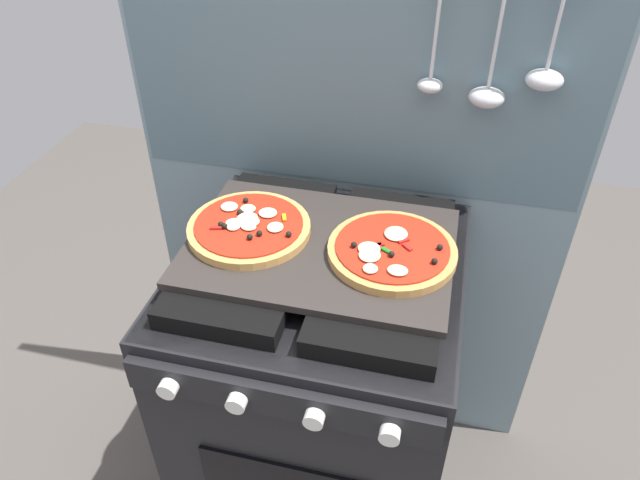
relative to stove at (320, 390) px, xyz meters
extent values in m
cube|color=#7A939E|center=(0.00, 0.34, 0.32)|extent=(1.10, 0.03, 1.55)
cube|color=slate|center=(0.00, 0.32, 0.70)|extent=(1.08, 0.00, 0.56)
cylinder|color=silver|center=(0.17, 0.29, 0.82)|extent=(0.01, 0.01, 0.21)
ellipsoid|color=silver|center=(0.17, 0.29, 0.70)|extent=(0.05, 0.05, 0.03)
cylinder|color=silver|center=(0.29, 0.29, 0.82)|extent=(0.01, 0.01, 0.22)
ellipsoid|color=silver|center=(0.29, 0.29, 0.69)|extent=(0.08, 0.06, 0.04)
cylinder|color=silver|center=(0.39, 0.29, 0.85)|extent=(0.01, 0.01, 0.17)
ellipsoid|color=silver|center=(0.39, 0.29, 0.74)|extent=(0.08, 0.06, 0.04)
cube|color=black|center=(0.00, 0.00, -0.02)|extent=(0.60, 0.60, 0.86)
cube|color=black|center=(0.00, 0.00, 0.40)|extent=(0.59, 0.59, 0.01)
cube|color=black|center=(-0.14, 0.00, 0.43)|extent=(0.24, 0.51, 0.04)
cube|color=black|center=(0.14, 0.00, 0.43)|extent=(0.24, 0.51, 0.04)
cube|color=black|center=(0.00, -0.31, 0.35)|extent=(0.58, 0.02, 0.07)
cylinder|color=silver|center=(-0.20, -0.33, 0.35)|extent=(0.04, 0.02, 0.04)
cylinder|color=silver|center=(-0.07, -0.33, 0.35)|extent=(0.04, 0.02, 0.04)
cylinder|color=silver|center=(0.07, -0.33, 0.35)|extent=(0.04, 0.02, 0.04)
cylinder|color=silver|center=(0.20, -0.33, 0.35)|extent=(0.04, 0.02, 0.04)
cube|color=#2D2826|center=(0.00, 0.00, 0.46)|extent=(0.54, 0.38, 0.02)
cylinder|color=tan|center=(-0.15, 0.01, 0.47)|extent=(0.26, 0.26, 0.02)
cylinder|color=#AD2614|center=(-0.15, 0.01, 0.49)|extent=(0.23, 0.23, 0.00)
ellipsoid|color=beige|center=(-0.18, -0.01, 0.49)|extent=(0.03, 0.03, 0.01)
ellipsoid|color=beige|center=(-0.15, -0.01, 0.49)|extent=(0.03, 0.03, 0.01)
ellipsoid|color=beige|center=(-0.09, 0.00, 0.49)|extent=(0.03, 0.04, 0.01)
ellipsoid|color=beige|center=(-0.12, 0.05, 0.49)|extent=(0.04, 0.04, 0.01)
ellipsoid|color=beige|center=(-0.18, 0.00, 0.49)|extent=(0.04, 0.03, 0.01)
ellipsoid|color=beige|center=(-0.15, 0.01, 0.49)|extent=(0.04, 0.04, 0.01)
ellipsoid|color=beige|center=(-0.17, 0.05, 0.49)|extent=(0.03, 0.03, 0.01)
ellipsoid|color=beige|center=(-0.21, 0.05, 0.49)|extent=(0.04, 0.04, 0.01)
ellipsoid|color=beige|center=(-0.16, 0.02, 0.49)|extent=(0.04, 0.05, 0.01)
sphere|color=black|center=(-0.20, -0.02, 0.49)|extent=(0.01, 0.01, 0.01)
sphere|color=black|center=(-0.18, 0.03, 0.49)|extent=(0.01, 0.01, 0.01)
sphere|color=black|center=(-0.20, -0.02, 0.49)|extent=(0.01, 0.01, 0.01)
sphere|color=black|center=(-0.06, -0.02, 0.49)|extent=(0.01, 0.01, 0.01)
sphere|color=black|center=(-0.13, -0.04, 0.49)|extent=(0.01, 0.01, 0.01)
cube|color=red|center=(-0.21, -0.03, 0.49)|extent=(0.03, 0.01, 0.00)
sphere|color=black|center=(-0.12, -0.03, 0.49)|extent=(0.01, 0.01, 0.01)
cube|color=gold|center=(-0.09, 0.04, 0.49)|extent=(0.02, 0.03, 0.00)
sphere|color=black|center=(-0.18, 0.08, 0.49)|extent=(0.01, 0.01, 0.01)
cylinder|color=#C18947|center=(0.15, 0.00, 0.47)|extent=(0.26, 0.26, 0.02)
cylinder|color=#AD2614|center=(0.15, 0.00, 0.49)|extent=(0.23, 0.23, 0.00)
ellipsoid|color=beige|center=(0.10, -0.02, 0.49)|extent=(0.04, 0.04, 0.01)
ellipsoid|color=beige|center=(0.11, -0.04, 0.49)|extent=(0.04, 0.05, 0.01)
ellipsoid|color=beige|center=(0.17, -0.07, 0.49)|extent=(0.04, 0.03, 0.01)
ellipsoid|color=beige|center=(0.15, 0.04, 0.49)|extent=(0.05, 0.05, 0.01)
ellipsoid|color=beige|center=(0.12, -0.08, 0.49)|extent=(0.03, 0.03, 0.01)
sphere|color=black|center=(0.23, -0.03, 0.49)|extent=(0.01, 0.01, 0.01)
sphere|color=black|center=(0.24, 0.01, 0.49)|extent=(0.01, 0.01, 0.01)
cube|color=#19721E|center=(0.14, -0.02, 0.49)|extent=(0.02, 0.02, 0.00)
sphere|color=black|center=(0.15, -0.03, 0.49)|extent=(0.01, 0.01, 0.01)
cube|color=red|center=(0.12, -0.01, 0.49)|extent=(0.02, 0.02, 0.00)
cube|color=red|center=(0.17, 0.02, 0.49)|extent=(0.02, 0.02, 0.00)
sphere|color=black|center=(0.07, -0.02, 0.49)|extent=(0.01, 0.01, 0.01)
cube|color=red|center=(0.18, 0.00, 0.49)|extent=(0.02, 0.02, 0.00)
cube|color=red|center=(0.12, -0.01, 0.49)|extent=(0.01, 0.02, 0.00)
camera|label=1|loc=(0.22, -0.92, 1.20)|focal=33.12mm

